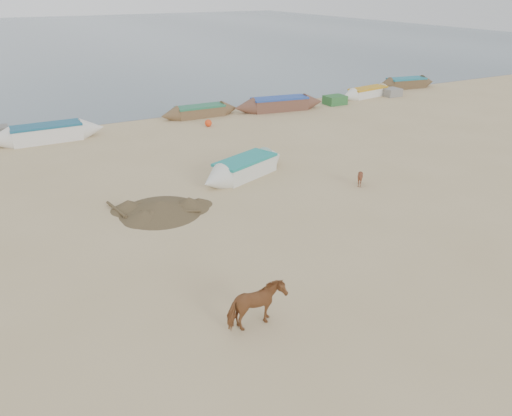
% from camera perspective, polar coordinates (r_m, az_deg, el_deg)
% --- Properties ---
extents(ground, '(140.00, 140.00, 0.00)m').
position_cam_1_polar(ground, '(15.14, 7.34, -8.97)').
color(ground, tan).
rests_on(ground, ground).
extents(sea, '(160.00, 160.00, 0.00)m').
position_cam_1_polar(sea, '(92.79, -24.84, 17.14)').
color(sea, slate).
rests_on(sea, ground).
extents(cow_adult, '(1.57, 0.76, 1.30)m').
position_cam_1_polar(cow_adult, '(13.13, 0.03, -11.11)').
color(cow_adult, brown).
rests_on(cow_adult, ground).
extents(calf_front, '(0.78, 0.70, 0.79)m').
position_cam_1_polar(calf_front, '(22.56, 11.82, 3.40)').
color(calf_front, brown).
rests_on(calf_front, ground).
extents(near_canoe, '(5.44, 3.18, 0.86)m').
position_cam_1_polar(near_canoe, '(23.29, -1.24, 4.69)').
color(near_canoe, silver).
rests_on(near_canoe, ground).
extents(debris_pile, '(3.97, 3.97, 0.47)m').
position_cam_1_polar(debris_pile, '(19.97, -10.90, 0.17)').
color(debris_pile, brown).
rests_on(debris_pile, ground).
extents(waterline_canoes, '(58.09, 4.24, 0.98)m').
position_cam_1_polar(waterline_canoes, '(32.27, -14.61, 9.52)').
color(waterline_canoes, brown).
rests_on(waterline_canoes, ground).
extents(beach_clutter, '(45.58, 4.73, 0.64)m').
position_cam_1_polar(beach_clutter, '(33.18, -8.01, 10.22)').
color(beach_clutter, '#326F32').
rests_on(beach_clutter, ground).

